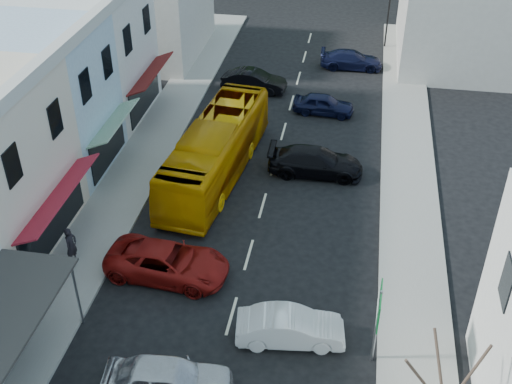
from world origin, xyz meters
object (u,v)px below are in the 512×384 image
car_white (290,327)px  pedestrian_left (72,247)px  direction_sign (376,327)px  car_silver (168,381)px  traffic_signal (388,15)px  bus (216,151)px  car_red (168,263)px

car_white → pedestrian_left: bearing=66.9°
direction_sign → car_silver: bearing=-156.2°
traffic_signal → car_silver: bearing=55.5°
bus → car_red: bus is taller
car_silver → car_red: bearing=10.9°
car_white → direction_sign: size_ratio=1.22×
car_silver → pedestrian_left: (-6.31, 6.24, 0.30)m
bus → car_silver: bearing=-77.7°
bus → car_silver: bus is taller
pedestrian_left → car_red: bearing=-80.4°
car_red → direction_sign: direction_sign is taller
car_red → direction_sign: 9.75m
car_white → direction_sign: 3.45m
pedestrian_left → traffic_signal: size_ratio=0.32×
car_silver → traffic_signal: bearing=-17.6°
car_red → bus: bearing=2.8°
car_red → pedestrian_left: (-4.45, -0.01, 0.30)m
car_silver → car_white: same height
car_silver → car_white: size_ratio=1.00×
car_white → car_red: bearing=56.1°
bus → direction_sign: (8.77, -11.79, 0.25)m
bus → car_silver: size_ratio=2.64×
car_red → pedestrian_left: pedestrian_left is taller
pedestrian_left → direction_sign: (13.53, -3.38, 0.80)m
car_silver → pedestrian_left: size_ratio=2.59×
car_red → pedestrian_left: 4.46m
direction_sign → traffic_signal: (0.26, 32.26, 0.83)m
bus → direction_sign: bearing=-47.1°
pedestrian_left → bus: bearing=-20.1°
car_red → pedestrian_left: bearing=95.0°
pedestrian_left → traffic_signal: traffic_signal is taller
direction_sign → traffic_signal: traffic_signal is taller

